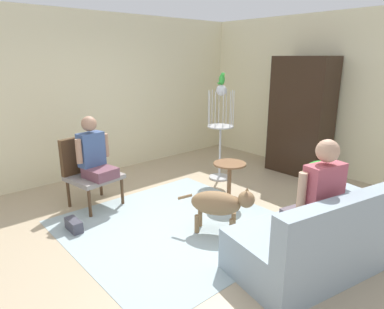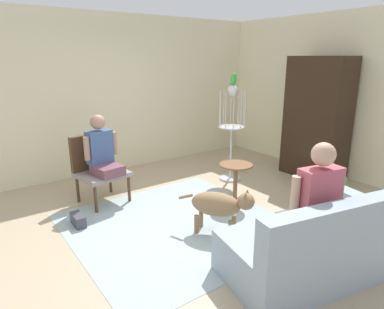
{
  "view_description": "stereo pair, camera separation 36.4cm",
  "coord_description": "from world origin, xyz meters",
  "px_view_note": "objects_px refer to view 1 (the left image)",
  "views": [
    {
      "loc": [
        2.97,
        -2.42,
        2.04
      ],
      "look_at": [
        0.16,
        0.05,
        0.97
      ],
      "focal_mm": 31.84,
      "sensor_mm": 36.0,
      "label": 1
    },
    {
      "loc": [
        3.19,
        -2.14,
        2.04
      ],
      "look_at": [
        0.16,
        0.05,
        0.97
      ],
      "focal_mm": 31.84,
      "sensor_mm": 36.0,
      "label": 2
    }
  ],
  "objects_px": {
    "bird_cage_stand": "(220,129)",
    "potted_plant": "(320,184)",
    "armoire_cabinet": "(301,116)",
    "couch": "(319,240)",
    "handbag": "(74,225)",
    "round_end_table": "(229,179)",
    "parrot": "(222,79)",
    "person_on_armchair": "(94,153)",
    "person_on_couch": "(319,194)",
    "armchair": "(88,167)",
    "dog": "(220,203)"
  },
  "relations": [
    {
      "from": "bird_cage_stand",
      "to": "potted_plant",
      "type": "distance_m",
      "value": 2.02
    },
    {
      "from": "bird_cage_stand",
      "to": "armoire_cabinet",
      "type": "relative_size",
      "value": 0.78
    },
    {
      "from": "couch",
      "to": "handbag",
      "type": "distance_m",
      "value": 2.81
    },
    {
      "from": "round_end_table",
      "to": "parrot",
      "type": "bearing_deg",
      "value": 141.72
    },
    {
      "from": "person_on_armchair",
      "to": "person_on_couch",
      "type": "bearing_deg",
      "value": 18.91
    },
    {
      "from": "couch",
      "to": "armchair",
      "type": "height_order",
      "value": "armchair"
    },
    {
      "from": "parrot",
      "to": "potted_plant",
      "type": "height_order",
      "value": "parrot"
    },
    {
      "from": "round_end_table",
      "to": "potted_plant",
      "type": "bearing_deg",
      "value": 18.2
    },
    {
      "from": "round_end_table",
      "to": "person_on_armchair",
      "type": "bearing_deg",
      "value": -126.7
    },
    {
      "from": "armchair",
      "to": "person_on_couch",
      "type": "bearing_deg",
      "value": 18.38
    },
    {
      "from": "person_on_armchair",
      "to": "potted_plant",
      "type": "height_order",
      "value": "person_on_armchair"
    },
    {
      "from": "couch",
      "to": "armoire_cabinet",
      "type": "relative_size",
      "value": 0.86
    },
    {
      "from": "person_on_couch",
      "to": "round_end_table",
      "type": "bearing_deg",
      "value": 161.28
    },
    {
      "from": "person_on_armchair",
      "to": "potted_plant",
      "type": "bearing_deg",
      "value": 39.53
    },
    {
      "from": "bird_cage_stand",
      "to": "handbag",
      "type": "height_order",
      "value": "bird_cage_stand"
    },
    {
      "from": "round_end_table",
      "to": "parrot",
      "type": "xyz_separation_m",
      "value": [
        -0.79,
        0.63,
        1.35
      ]
    },
    {
      "from": "potted_plant",
      "to": "armchair",
      "type": "bearing_deg",
      "value": -142.04
    },
    {
      "from": "parrot",
      "to": "person_on_couch",
      "type": "bearing_deg",
      "value": -25.87
    },
    {
      "from": "person_on_armchair",
      "to": "armchair",
      "type": "bearing_deg",
      "value": -170.83
    },
    {
      "from": "person_on_couch",
      "to": "round_end_table",
      "type": "relative_size",
      "value": 1.52
    },
    {
      "from": "round_end_table",
      "to": "armoire_cabinet",
      "type": "distance_m",
      "value": 2.07
    },
    {
      "from": "armoire_cabinet",
      "to": "parrot",
      "type": "bearing_deg",
      "value": -117.36
    },
    {
      "from": "person_on_armchair",
      "to": "round_end_table",
      "type": "distance_m",
      "value": 1.93
    },
    {
      "from": "person_on_couch",
      "to": "potted_plant",
      "type": "xyz_separation_m",
      "value": [
        -0.48,
        0.94,
        -0.27
      ]
    },
    {
      "from": "armchair",
      "to": "person_on_couch",
      "type": "relative_size",
      "value": 1.07
    },
    {
      "from": "person_on_armchair",
      "to": "parrot",
      "type": "distance_m",
      "value": 2.35
    },
    {
      "from": "parrot",
      "to": "handbag",
      "type": "distance_m",
      "value": 3.15
    },
    {
      "from": "armchair",
      "to": "person_on_armchair",
      "type": "height_order",
      "value": "person_on_armchair"
    },
    {
      "from": "person_on_couch",
      "to": "person_on_armchair",
      "type": "xyz_separation_m",
      "value": [
        -2.78,
        -0.95,
        -0.01
      ]
    },
    {
      "from": "person_on_armchair",
      "to": "armoire_cabinet",
      "type": "distance_m",
      "value": 3.62
    },
    {
      "from": "armchair",
      "to": "armoire_cabinet",
      "type": "distance_m",
      "value": 3.72
    },
    {
      "from": "couch",
      "to": "person_on_armchair",
      "type": "relative_size",
      "value": 2.14
    },
    {
      "from": "person_on_couch",
      "to": "armoire_cabinet",
      "type": "distance_m",
      "value": 3.08
    },
    {
      "from": "couch",
      "to": "armoire_cabinet",
      "type": "distance_m",
      "value": 3.16
    },
    {
      "from": "round_end_table",
      "to": "parrot",
      "type": "relative_size",
      "value": 3.01
    },
    {
      "from": "person_on_couch",
      "to": "person_on_armchair",
      "type": "height_order",
      "value": "person_on_couch"
    },
    {
      "from": "person_on_armchair",
      "to": "bird_cage_stand",
      "type": "height_order",
      "value": "bird_cage_stand"
    },
    {
      "from": "round_end_table",
      "to": "potted_plant",
      "type": "relative_size",
      "value": 0.73
    },
    {
      "from": "potted_plant",
      "to": "armoire_cabinet",
      "type": "xyz_separation_m",
      "value": [
        -1.27,
        1.57,
        0.51
      ]
    },
    {
      "from": "couch",
      "to": "bird_cage_stand",
      "type": "relative_size",
      "value": 1.11
    },
    {
      "from": "couch",
      "to": "handbag",
      "type": "relative_size",
      "value": 6.22
    },
    {
      "from": "dog",
      "to": "armoire_cabinet",
      "type": "xyz_separation_m",
      "value": [
        -0.64,
        2.71,
        0.66
      ]
    },
    {
      "from": "armchair",
      "to": "potted_plant",
      "type": "bearing_deg",
      "value": 37.96
    },
    {
      "from": "couch",
      "to": "bird_cage_stand",
      "type": "distance_m",
      "value": 2.81
    },
    {
      "from": "potted_plant",
      "to": "armoire_cabinet",
      "type": "bearing_deg",
      "value": 129.05
    },
    {
      "from": "person_on_armchair",
      "to": "potted_plant",
      "type": "relative_size",
      "value": 1.03
    },
    {
      "from": "person_on_armchair",
      "to": "dog",
      "type": "xyz_separation_m",
      "value": [
        1.66,
        0.76,
        -0.41
      ]
    },
    {
      "from": "person_on_armchair",
      "to": "parrot",
      "type": "bearing_deg",
      "value": 81.11
    },
    {
      "from": "dog",
      "to": "person_on_couch",
      "type": "bearing_deg",
      "value": 9.79
    },
    {
      "from": "person_on_couch",
      "to": "bird_cage_stand",
      "type": "distance_m",
      "value": 2.72
    }
  ]
}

